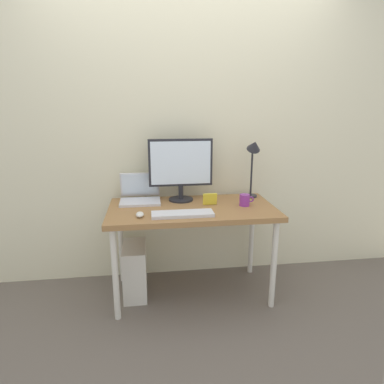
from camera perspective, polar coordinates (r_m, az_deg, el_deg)
name	(u,v)px	position (r m, az deg, el deg)	size (l,w,h in m)	color
ground_plane	(192,292)	(2.83, 0.00, -16.97)	(6.00, 6.00, 0.00)	#665B51
back_wall	(186,129)	(2.81, -1.08, 10.85)	(4.40, 0.04, 2.60)	beige
desk	(192,216)	(2.55, 0.00, -4.15)	(1.27, 0.66, 0.74)	olive
monitor	(181,166)	(2.64, -1.98, 4.48)	(0.51, 0.20, 0.50)	#232328
laptop	(140,194)	(2.70, -9.01, -0.41)	(0.32, 0.28, 0.22)	silver
desk_lamp	(254,155)	(2.76, 10.64, 6.35)	(0.11, 0.16, 0.51)	#232328
keyboard	(183,214)	(2.33, -1.65, -3.83)	(0.44, 0.14, 0.02)	silver
mouse	(140,215)	(2.33, -9.05, -3.89)	(0.06, 0.09, 0.03)	silver
coffee_mug	(245,200)	(2.58, 9.15, -1.39)	(0.11, 0.08, 0.09)	purple
photo_frame	(210,199)	(2.57, 3.13, -1.23)	(0.11, 0.02, 0.09)	yellow
computer_tower	(135,270)	(2.75, -9.86, -13.22)	(0.18, 0.36, 0.42)	silver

